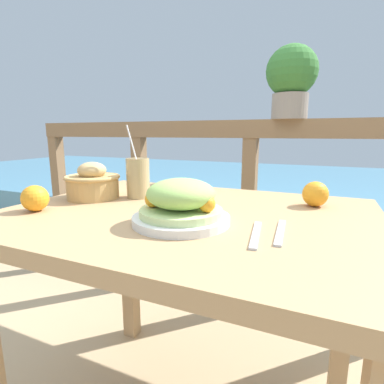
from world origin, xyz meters
TOP-DOWN VIEW (x-y plane):
  - patio_table at (0.00, 0.00)m, footprint 1.03×0.79m
  - railing_fence at (-0.00, 0.78)m, footprint 2.80×0.08m
  - sea_backdrop at (0.00, 3.28)m, footprint 12.00×4.00m
  - salad_plate at (0.04, -0.11)m, footprint 0.24×0.24m
  - drink_glass at (-0.23, 0.10)m, footprint 0.08×0.08m
  - bread_basket at (-0.37, 0.03)m, footprint 0.18×0.18m
  - potted_plant at (0.18, 0.78)m, footprint 0.24×0.24m
  - fork at (0.23, -0.13)m, footprint 0.04×0.18m
  - knife at (0.27, -0.09)m, footprint 0.03×0.18m
  - orange_near_basket at (-0.40, -0.18)m, footprint 0.08×0.08m
  - orange_near_glass at (0.33, 0.21)m, footprint 0.08×0.08m

SIDE VIEW (x-z plane):
  - sea_backdrop at x=0.00m, z-range 0.00..0.38m
  - patio_table at x=0.00m, z-range 0.27..1.03m
  - railing_fence at x=0.00m, z-range 0.20..1.24m
  - fork at x=0.23m, z-range 0.76..0.76m
  - knife at x=0.27m, z-range 0.76..0.76m
  - orange_near_basket at x=-0.40m, z-range 0.76..0.83m
  - orange_near_glass at x=0.33m, z-range 0.76..0.84m
  - salad_plate at x=0.04m, z-range 0.75..0.86m
  - bread_basket at x=-0.37m, z-range 0.75..0.87m
  - drink_glass at x=-0.23m, z-range 0.70..0.95m
  - potted_plant at x=0.18m, z-range 1.06..1.40m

